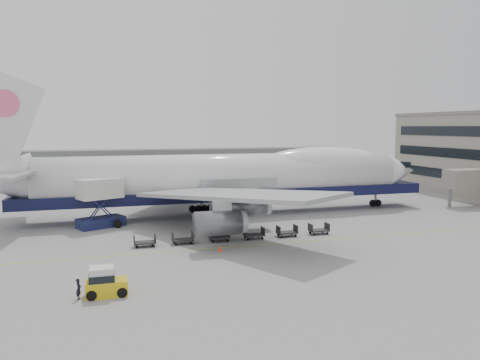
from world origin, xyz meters
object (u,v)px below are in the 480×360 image
object	(u,v)px
baggage_tug	(105,283)
ground_worker	(79,289)
catering_truck	(100,200)
airliner	(230,176)

from	to	relation	value
baggage_tug	ground_worker	world-z (taller)	baggage_tug
catering_truck	ground_worker	size ratio (longest dim) A/B	4.00
airliner	catering_truck	distance (m)	18.64
baggage_tug	ground_worker	xyz separation A→B (m)	(-1.87, -0.20, -0.21)
catering_truck	baggage_tug	size ratio (longest dim) A/B	2.06
catering_truck	baggage_tug	bearing A→B (deg)	-114.42
airliner	baggage_tug	world-z (taller)	airliner
catering_truck	ground_worker	xyz separation A→B (m)	(-1.71, -25.89, -2.67)
catering_truck	ground_worker	bearing A→B (deg)	-118.55
airliner	catering_truck	xyz separation A→B (m)	(-18.19, -3.48, -2.16)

